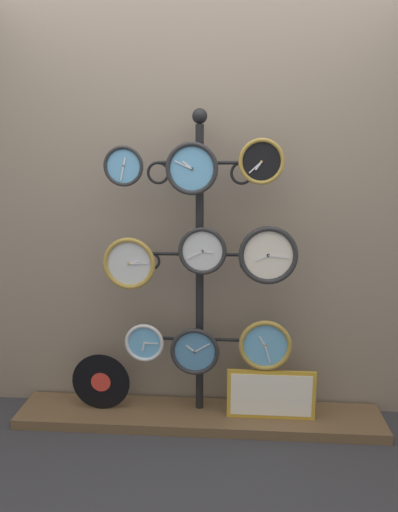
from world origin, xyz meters
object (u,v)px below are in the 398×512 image
at_px(display_stand, 200,308).
at_px(clock_bottom_right, 265,345).
at_px(clock_middle_right, 268,255).
at_px(picture_frame, 271,395).
at_px(clock_middle_center, 202,251).
at_px(clock_top_left, 124,166).
at_px(clock_top_center, 192,169).
at_px(clock_top_right, 261,161).
at_px(clock_bottom_left, 144,342).
at_px(clock_middle_left, 129,263).
at_px(vinyl_record, 101,382).
at_px(clock_bottom_center, 195,351).

relative_size(display_stand, clock_bottom_right, 6.02).
bearing_deg(clock_middle_right, picture_frame, 4.47).
relative_size(display_stand, clock_middle_center, 6.74).
relative_size(clock_top_left, picture_frame, 0.43).
bearing_deg(clock_top_center, clock_top_right, 1.50).
bearing_deg(clock_top_center, display_stand, 71.39).
relative_size(clock_bottom_left, picture_frame, 0.45).
relative_size(clock_middle_left, picture_frame, 0.58).
height_order(clock_top_right, vinyl_record, clock_top_right).
bearing_deg(clock_bottom_right, clock_top_right, -172.20).
height_order(display_stand, vinyl_record, display_stand).
bearing_deg(clock_bottom_left, clock_top_right, -1.35).
relative_size(clock_bottom_right, vinyl_record, 0.86).
bearing_deg(vinyl_record, clock_top_center, -4.05).
bearing_deg(display_stand, clock_middle_right, -14.55).
height_order(clock_middle_left, clock_bottom_right, clock_middle_left).
bearing_deg(vinyl_record, clock_bottom_left, -3.00).
distance_m(display_stand, picture_frame, 0.66).
xyz_separation_m(clock_top_left, clock_middle_left, (0.01, 0.01, -0.55)).
bearing_deg(clock_middle_center, clock_top_center, -158.47).
height_order(clock_top_left, vinyl_record, clock_top_left).
bearing_deg(display_stand, clock_bottom_left, -166.26).
bearing_deg(clock_middle_right, clock_top_right, 172.37).
relative_size(clock_top_right, clock_bottom_left, 1.06).
xyz_separation_m(clock_middle_left, clock_bottom_left, (0.07, 0.01, -0.48)).
xyz_separation_m(clock_top_left, clock_middle_center, (0.43, 0.02, -0.47)).
bearing_deg(clock_top_left, clock_middle_right, -0.18).
height_order(clock_bottom_center, clock_bottom_right, clock_bottom_right).
relative_size(clock_top_left, clock_bottom_center, 0.77).
distance_m(vinyl_record, picture_frame, 1.03).
height_order(clock_middle_left, vinyl_record, clock_middle_left).
bearing_deg(clock_middle_right, clock_middle_center, 176.97).
distance_m(clock_bottom_center, clock_bottom_right, 0.41).
xyz_separation_m(clock_middle_right, picture_frame, (0.04, 0.00, -0.84)).
xyz_separation_m(clock_top_center, clock_bottom_center, (0.01, 0.01, -1.05)).
relative_size(clock_top_right, picture_frame, 0.48).
xyz_separation_m(clock_middle_center, clock_bottom_left, (-0.34, 0.00, -0.56)).
xyz_separation_m(clock_middle_left, picture_frame, (0.82, -0.01, -0.78)).
distance_m(clock_middle_left, clock_bottom_center, 0.64).
distance_m(clock_top_left, clock_middle_left, 0.55).
height_order(clock_bottom_right, picture_frame, clock_bottom_right).
bearing_deg(clock_bottom_right, clock_bottom_center, -178.56).
xyz_separation_m(clock_top_center, picture_frame, (0.46, 0.01, -1.31)).
relative_size(clock_middle_center, clock_bottom_center, 0.95).
distance_m(display_stand, clock_middle_left, 0.50).
bearing_deg(clock_bottom_center, display_stand, 77.78).
relative_size(clock_middle_left, clock_middle_right, 0.92).
xyz_separation_m(clock_bottom_right, picture_frame, (0.04, -0.01, -0.30)).
height_order(clock_top_left, picture_frame, clock_top_left).
height_order(clock_top_center, clock_middle_left, clock_top_center).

